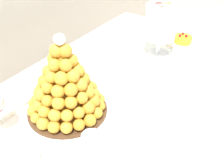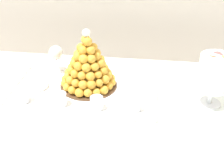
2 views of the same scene
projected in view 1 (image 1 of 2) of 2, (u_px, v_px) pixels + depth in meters
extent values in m
cylinder|color=brown|center=(128.00, 75.00, 1.90)|extent=(0.04, 0.04, 0.75)
cube|color=brown|center=(119.00, 109.00, 1.01)|extent=(1.58, 0.88, 0.02)
cube|color=white|center=(119.00, 107.00, 1.00)|extent=(1.64, 0.94, 0.00)
cube|color=white|center=(32.00, 90.00, 1.28)|extent=(1.64, 0.01, 0.22)
cube|color=white|center=(193.00, 48.00, 1.63)|extent=(0.01, 0.94, 0.22)
cube|color=white|center=(77.00, 120.00, 0.94)|extent=(0.68, 0.39, 0.01)
cube|color=white|center=(126.00, 141.00, 0.84)|extent=(0.68, 0.01, 0.02)
cube|color=white|center=(35.00, 97.00, 1.02)|extent=(0.68, 0.01, 0.02)
cube|color=white|center=(128.00, 72.00, 1.16)|extent=(0.01, 0.39, 0.02)
cylinder|color=white|center=(77.00, 119.00, 0.93)|extent=(0.36, 0.36, 0.00)
cylinder|color=#4C331E|center=(68.00, 110.00, 0.96)|extent=(0.27, 0.27, 0.01)
cone|color=#BA7E26|center=(64.00, 80.00, 0.89)|extent=(0.19, 0.19, 0.24)
sphere|color=gold|center=(87.00, 89.00, 1.03)|extent=(0.04, 0.04, 0.04)
sphere|color=gold|center=(78.00, 86.00, 1.04)|extent=(0.04, 0.04, 0.04)
sphere|color=gold|center=(68.00, 86.00, 1.04)|extent=(0.04, 0.04, 0.04)
sphere|color=gold|center=(57.00, 87.00, 1.03)|extent=(0.04, 0.04, 0.04)
sphere|color=gold|center=(48.00, 91.00, 1.01)|extent=(0.04, 0.04, 0.04)
sphere|color=gold|center=(40.00, 96.00, 0.99)|extent=(0.04, 0.04, 0.04)
sphere|color=gold|center=(35.00, 103.00, 0.95)|extent=(0.04, 0.04, 0.04)
sphere|color=gold|center=(33.00, 111.00, 0.92)|extent=(0.04, 0.04, 0.04)
sphere|color=gold|center=(36.00, 118.00, 0.90)|extent=(0.04, 0.04, 0.04)
sphere|color=gold|center=(43.00, 124.00, 0.87)|extent=(0.04, 0.04, 0.04)
sphere|color=gold|center=(54.00, 127.00, 0.86)|extent=(0.04, 0.04, 0.04)
sphere|color=gold|center=(66.00, 128.00, 0.86)|extent=(0.04, 0.04, 0.04)
sphere|color=gold|center=(79.00, 125.00, 0.87)|extent=(0.04, 0.04, 0.04)
sphere|color=gold|center=(90.00, 120.00, 0.89)|extent=(0.04, 0.04, 0.04)
sphere|color=gold|center=(97.00, 113.00, 0.91)|extent=(0.04, 0.04, 0.04)
sphere|color=gold|center=(100.00, 106.00, 0.94)|extent=(0.04, 0.04, 0.04)
sphere|color=gold|center=(99.00, 99.00, 0.98)|extent=(0.04, 0.04, 0.04)
sphere|color=gold|center=(95.00, 93.00, 1.00)|extent=(0.04, 0.04, 0.04)
sphere|color=gold|center=(76.00, 81.00, 1.01)|extent=(0.04, 0.04, 0.04)
sphere|color=gold|center=(66.00, 81.00, 1.01)|extent=(0.04, 0.04, 0.04)
sphere|color=gold|center=(55.00, 83.00, 1.00)|extent=(0.04, 0.04, 0.04)
sphere|color=gold|center=(46.00, 87.00, 0.98)|extent=(0.04, 0.04, 0.04)
sphere|color=gold|center=(40.00, 92.00, 0.95)|extent=(0.04, 0.04, 0.04)
sphere|color=gold|center=(37.00, 100.00, 0.92)|extent=(0.04, 0.04, 0.04)
sphere|color=gold|center=(38.00, 106.00, 0.89)|extent=(0.04, 0.04, 0.04)
sphere|color=gold|center=(45.00, 111.00, 0.87)|extent=(0.04, 0.04, 0.04)
sphere|color=gold|center=(55.00, 115.00, 0.85)|extent=(0.04, 0.04, 0.04)
sphere|color=gold|center=(67.00, 116.00, 0.85)|extent=(0.04, 0.04, 0.04)
sphere|color=gold|center=(79.00, 113.00, 0.86)|extent=(0.04, 0.04, 0.04)
sphere|color=gold|center=(88.00, 108.00, 0.88)|extent=(0.04, 0.04, 0.04)
sphere|color=gold|center=(94.00, 101.00, 0.91)|extent=(0.04, 0.04, 0.04)
sphere|color=gold|center=(95.00, 94.00, 0.94)|extent=(0.04, 0.04, 0.04)
sphere|color=gold|center=(92.00, 88.00, 0.97)|extent=(0.04, 0.04, 0.04)
sphere|color=gold|center=(85.00, 83.00, 0.99)|extent=(0.04, 0.04, 0.04)
sphere|color=gold|center=(66.00, 75.00, 0.98)|extent=(0.04, 0.04, 0.04)
sphere|color=gold|center=(55.00, 77.00, 0.97)|extent=(0.04, 0.04, 0.04)
sphere|color=gold|center=(46.00, 81.00, 0.94)|extent=(0.04, 0.04, 0.04)
sphere|color=gold|center=(41.00, 88.00, 0.91)|extent=(0.04, 0.04, 0.04)
sphere|color=gold|center=(41.00, 95.00, 0.88)|extent=(0.04, 0.04, 0.04)
sphere|color=gold|center=(48.00, 101.00, 0.86)|extent=(0.04, 0.04, 0.04)
sphere|color=gold|center=(58.00, 103.00, 0.85)|extent=(0.04, 0.04, 0.04)
sphere|color=gold|center=(71.00, 102.00, 0.85)|extent=(0.04, 0.04, 0.04)
sphere|color=gold|center=(82.00, 98.00, 0.87)|extent=(0.04, 0.04, 0.04)
sphere|color=gold|center=(88.00, 92.00, 0.90)|extent=(0.04, 0.04, 0.04)
sphere|color=gold|center=(89.00, 85.00, 0.93)|extent=(0.04, 0.04, 0.04)
sphere|color=gold|center=(85.00, 79.00, 0.95)|extent=(0.04, 0.04, 0.04)
sphere|color=gold|center=(76.00, 76.00, 0.97)|extent=(0.04, 0.04, 0.04)
sphere|color=gold|center=(58.00, 70.00, 0.94)|extent=(0.04, 0.04, 0.04)
sphere|color=gold|center=(48.00, 75.00, 0.92)|extent=(0.04, 0.04, 0.04)
sphere|color=gold|center=(44.00, 81.00, 0.88)|extent=(0.04, 0.04, 0.04)
sphere|color=gold|center=(48.00, 87.00, 0.85)|extent=(0.04, 0.04, 0.04)
sphere|color=gold|center=(58.00, 91.00, 0.84)|extent=(0.04, 0.04, 0.04)
sphere|color=gold|center=(71.00, 90.00, 0.84)|extent=(0.04, 0.04, 0.04)
sphere|color=gold|center=(81.00, 85.00, 0.87)|extent=(0.04, 0.04, 0.04)
sphere|color=gold|center=(84.00, 78.00, 0.90)|extent=(0.04, 0.04, 0.04)
sphere|color=gold|center=(79.00, 72.00, 0.93)|extent=(0.04, 0.04, 0.04)
sphere|color=gold|center=(70.00, 69.00, 0.94)|extent=(0.04, 0.04, 0.04)
sphere|color=gold|center=(54.00, 65.00, 0.90)|extent=(0.04, 0.04, 0.04)
sphere|color=gold|center=(48.00, 71.00, 0.87)|extent=(0.04, 0.04, 0.04)
sphere|color=gold|center=(51.00, 77.00, 0.84)|extent=(0.04, 0.04, 0.04)
sphere|color=gold|center=(61.00, 78.00, 0.83)|extent=(0.04, 0.04, 0.04)
sphere|color=gold|center=(73.00, 76.00, 0.85)|extent=(0.04, 0.04, 0.04)
sphere|color=gold|center=(78.00, 70.00, 0.87)|extent=(0.04, 0.04, 0.04)
sphere|color=gold|center=(74.00, 65.00, 0.90)|extent=(0.04, 0.04, 0.04)
sphere|color=gold|center=(65.00, 63.00, 0.91)|extent=(0.04, 0.04, 0.04)
sphere|color=gold|center=(54.00, 59.00, 0.86)|extent=(0.04, 0.04, 0.04)
sphere|color=gold|center=(54.00, 65.00, 0.83)|extent=(0.04, 0.04, 0.04)
sphere|color=gold|center=(66.00, 65.00, 0.83)|extent=(0.04, 0.04, 0.04)
sphere|color=gold|center=(72.00, 60.00, 0.86)|extent=(0.04, 0.04, 0.04)
sphere|color=gold|center=(64.00, 57.00, 0.88)|extent=(0.04, 0.04, 0.04)
sphere|color=gold|center=(56.00, 51.00, 0.83)|extent=(0.04, 0.04, 0.04)
sphere|color=gold|center=(65.00, 51.00, 0.83)|extent=(0.04, 0.04, 0.04)
sphere|color=white|center=(59.00, 39.00, 0.81)|extent=(0.04, 0.04, 0.04)
cylinder|color=silver|center=(92.00, 142.00, 0.81)|extent=(0.06, 0.06, 0.06)
cylinder|color=#F4EAC6|center=(92.00, 146.00, 0.82)|extent=(0.05, 0.05, 0.02)
cylinder|color=white|center=(92.00, 141.00, 0.81)|extent=(0.05, 0.05, 0.02)
sphere|color=brown|center=(91.00, 136.00, 0.81)|extent=(0.02, 0.02, 0.02)
cylinder|color=silver|center=(123.00, 112.00, 0.92)|extent=(0.06, 0.06, 0.06)
cylinder|color=brown|center=(123.00, 116.00, 0.93)|extent=(0.05, 0.05, 0.02)
cylinder|color=#8C603D|center=(123.00, 111.00, 0.91)|extent=(0.05, 0.05, 0.02)
sphere|color=brown|center=(122.00, 108.00, 0.91)|extent=(0.02, 0.02, 0.02)
cylinder|color=silver|center=(144.00, 88.00, 1.04)|extent=(0.05, 0.05, 0.05)
cylinder|color=#F4EAC6|center=(144.00, 91.00, 1.04)|extent=(0.05, 0.05, 0.02)
cylinder|color=white|center=(144.00, 87.00, 1.03)|extent=(0.05, 0.05, 0.01)
sphere|color=brown|center=(142.00, 85.00, 1.03)|extent=(0.01, 0.01, 0.01)
cylinder|color=white|center=(23.00, 160.00, 0.78)|extent=(0.09, 0.09, 0.02)
cylinder|color=#F2CC59|center=(23.00, 158.00, 0.77)|extent=(0.08, 0.08, 0.00)
cylinder|color=white|center=(158.00, 53.00, 1.32)|extent=(0.10, 0.10, 0.01)
cylinder|color=white|center=(158.00, 45.00, 1.30)|extent=(0.02, 0.02, 0.08)
cylinder|color=white|center=(161.00, 22.00, 1.23)|extent=(0.14, 0.14, 0.15)
cylinder|color=#9ED860|center=(161.00, 32.00, 1.29)|extent=(0.06, 0.06, 0.04)
cylinder|color=pink|center=(157.00, 33.00, 1.27)|extent=(0.07, 0.05, 0.06)
cylinder|color=yellow|center=(156.00, 35.00, 1.25)|extent=(0.06, 0.05, 0.05)
cylinder|color=pink|center=(165.00, 35.00, 1.26)|extent=(0.07, 0.05, 0.07)
cylinder|color=yellow|center=(160.00, 27.00, 1.28)|extent=(0.06, 0.06, 0.06)
cylinder|color=brown|center=(153.00, 30.00, 1.25)|extent=(0.05, 0.05, 0.05)
cylinder|color=#9ED860|center=(161.00, 30.00, 1.24)|extent=(0.05, 0.05, 0.05)
cylinder|color=#72B2E0|center=(166.00, 28.00, 1.26)|extent=(0.07, 0.05, 0.07)
cylinder|color=#E54C47|center=(156.00, 22.00, 1.26)|extent=(0.06, 0.05, 0.06)
cylinder|color=#72B2E0|center=(160.00, 25.00, 1.23)|extent=(0.06, 0.05, 0.06)
cylinder|color=brown|center=(168.00, 24.00, 1.24)|extent=(0.08, 0.05, 0.08)
cylinder|color=#D199D8|center=(155.00, 19.00, 1.23)|extent=(0.07, 0.05, 0.07)
cylinder|color=#E54C47|center=(162.00, 22.00, 1.20)|extent=(0.06, 0.06, 0.05)
cylinder|color=pink|center=(166.00, 20.00, 1.22)|extent=(0.07, 0.05, 0.06)
cylinder|color=#72B2E0|center=(163.00, 16.00, 1.26)|extent=(0.06, 0.05, 0.03)
cylinder|color=brown|center=(159.00, 15.00, 1.21)|extent=(0.05, 0.05, 0.05)
cylinder|color=#D199D8|center=(170.00, 16.00, 1.20)|extent=(0.07, 0.05, 0.07)
cylinder|color=#9ED860|center=(162.00, 13.00, 1.23)|extent=(0.06, 0.06, 0.05)
cylinder|color=brown|center=(159.00, 10.00, 1.19)|extent=(0.06, 0.05, 0.06)
cylinder|color=#E54C47|center=(165.00, 10.00, 1.19)|extent=(0.05, 0.05, 0.04)
cylinder|color=#F9A54C|center=(167.00, 7.00, 1.22)|extent=(0.07, 0.05, 0.07)
cylinder|color=#E54C47|center=(159.00, 8.00, 1.21)|extent=(0.07, 0.05, 0.07)
cylinder|color=white|center=(182.00, 43.00, 1.41)|extent=(0.19, 0.19, 0.01)
torus|color=gold|center=(182.00, 42.00, 1.41)|extent=(0.18, 0.18, 0.00)
cylinder|color=yellow|center=(182.00, 39.00, 1.40)|extent=(0.09, 0.09, 0.03)
sphere|color=#A51923|center=(183.00, 33.00, 1.40)|extent=(0.01, 0.01, 0.01)
sphere|color=#A51923|center=(180.00, 35.00, 1.38)|extent=(0.01, 0.01, 0.01)
sphere|color=#A51923|center=(186.00, 36.00, 1.38)|extent=(0.01, 0.01, 0.01)
cylinder|color=silver|center=(1.00, 131.00, 0.89)|extent=(0.06, 0.06, 0.00)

